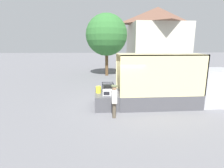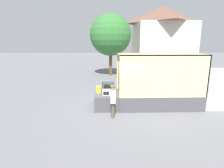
{
  "view_description": "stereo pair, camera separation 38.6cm",
  "coord_description": "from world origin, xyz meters",
  "px_view_note": "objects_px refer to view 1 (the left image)",
  "views": [
    {
      "loc": [
        -1.05,
        -9.6,
        3.42
      ],
      "look_at": [
        -0.35,
        -0.2,
        1.36
      ],
      "focal_mm": 28.0,
      "sensor_mm": 36.0,
      "label": 1
    },
    {
      "loc": [
        -0.66,
        -9.62,
        3.42
      ],
      "look_at": [
        -0.35,
        -0.2,
        1.36
      ],
      "focal_mm": 28.0,
      "sensor_mm": 36.0,
      "label": 2
    }
  ],
  "objects_px": {
    "microwave": "(107,92)",
    "worker_person": "(114,98)",
    "street_tree": "(107,35)",
    "box_truck": "(184,90)",
    "portable_generator": "(108,88)",
    "orange_bucket": "(98,90)"
  },
  "relations": [
    {
      "from": "microwave",
      "to": "worker_person",
      "type": "xyz_separation_m",
      "value": [
        0.27,
        -1.23,
        0.03
      ]
    },
    {
      "from": "orange_bucket",
      "to": "portable_generator",
      "type": "bearing_deg",
      "value": 33.57
    },
    {
      "from": "microwave",
      "to": "orange_bucket",
      "type": "xyz_separation_m",
      "value": [
        -0.48,
        0.46,
        0.05
      ]
    },
    {
      "from": "worker_person",
      "to": "street_tree",
      "type": "xyz_separation_m",
      "value": [
        0.21,
        12.48,
        3.64
      ]
    },
    {
      "from": "microwave",
      "to": "portable_generator",
      "type": "relative_size",
      "value": 0.74
    },
    {
      "from": "box_truck",
      "to": "street_tree",
      "type": "distance_m",
      "value": 12.13
    },
    {
      "from": "microwave",
      "to": "worker_person",
      "type": "relative_size",
      "value": 0.31
    },
    {
      "from": "box_truck",
      "to": "portable_generator",
      "type": "bearing_deg",
      "value": 174.92
    },
    {
      "from": "orange_bucket",
      "to": "street_tree",
      "type": "xyz_separation_m",
      "value": [
        0.96,
        10.79,
        3.63
      ]
    },
    {
      "from": "orange_bucket",
      "to": "street_tree",
      "type": "relative_size",
      "value": 0.05
    },
    {
      "from": "street_tree",
      "to": "portable_generator",
      "type": "bearing_deg",
      "value": -92.13
    },
    {
      "from": "worker_person",
      "to": "box_truck",
      "type": "bearing_deg",
      "value": 21.37
    },
    {
      "from": "box_truck",
      "to": "portable_generator",
      "type": "xyz_separation_m",
      "value": [
        -4.46,
        0.4,
        0.09
      ]
    },
    {
      "from": "orange_bucket",
      "to": "street_tree",
      "type": "height_order",
      "value": "street_tree"
    },
    {
      "from": "orange_bucket",
      "to": "worker_person",
      "type": "relative_size",
      "value": 0.23
    },
    {
      "from": "box_truck",
      "to": "worker_person",
      "type": "relative_size",
      "value": 4.2
    },
    {
      "from": "box_truck",
      "to": "orange_bucket",
      "type": "height_order",
      "value": "box_truck"
    },
    {
      "from": "microwave",
      "to": "portable_generator",
      "type": "bearing_deg",
      "value": 83.69
    },
    {
      "from": "microwave",
      "to": "orange_bucket",
      "type": "bearing_deg",
      "value": 136.14
    },
    {
      "from": "box_truck",
      "to": "orange_bucket",
      "type": "bearing_deg",
      "value": 179.82
    },
    {
      "from": "microwave",
      "to": "worker_person",
      "type": "height_order",
      "value": "worker_person"
    },
    {
      "from": "microwave",
      "to": "orange_bucket",
      "type": "relative_size",
      "value": 1.32
    }
  ]
}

